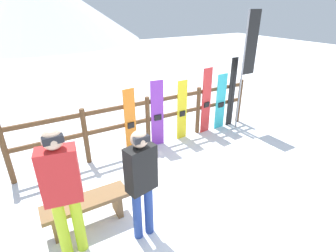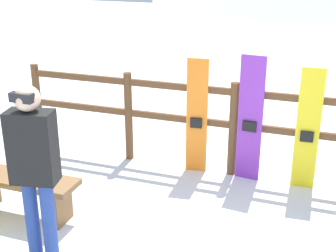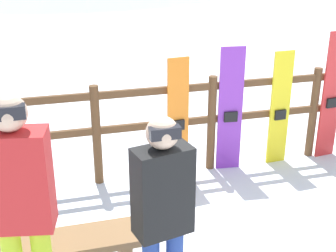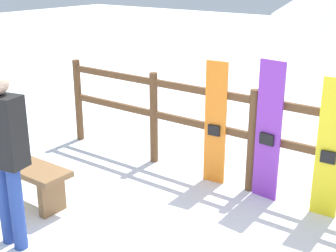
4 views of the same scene
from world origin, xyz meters
name	(u,v)px [view 2 (image 2 of 4)]	position (x,y,z in m)	size (l,w,h in m)	color
fence	(233,121)	(0.00, 2.16, 0.69)	(5.49, 0.10, 1.15)	brown
bench	(22,187)	(-1.80, 0.51, 0.32)	(1.18, 0.36, 0.44)	brown
person_black	(34,163)	(-1.18, -0.06, 0.94)	(0.41, 0.28, 1.60)	navy
snowboard_orange	(197,117)	(-0.43, 2.10, 0.70)	(0.26, 0.08, 1.41)	orange
snowboard_purple	(250,120)	(0.20, 2.10, 0.74)	(0.29, 0.08, 1.49)	purple
snowboard_yellow	(308,130)	(0.85, 2.10, 0.70)	(0.26, 0.07, 1.40)	yellow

